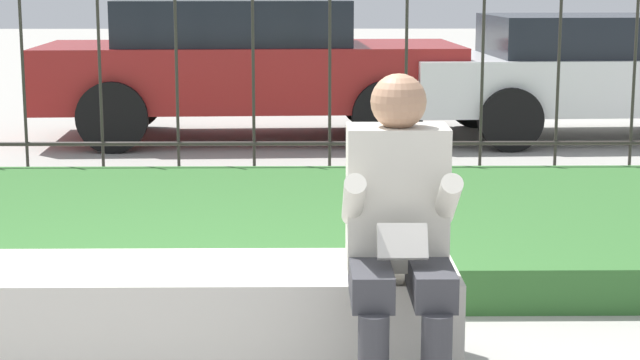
% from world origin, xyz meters
% --- Properties ---
extents(stone_bench, '(2.36, 0.59, 0.44)m').
position_xyz_m(stone_bench, '(0.12, 0.00, 0.20)').
color(stone_bench, beige).
rests_on(stone_bench, ground_plane).
extents(person_seated_reader, '(0.42, 0.73, 1.24)m').
position_xyz_m(person_seated_reader, '(1.04, -0.33, 0.67)').
color(person_seated_reader, black).
rests_on(person_seated_reader, ground_plane).
extents(grass_berm, '(8.98, 2.87, 0.23)m').
position_xyz_m(grass_berm, '(0.00, 2.13, 0.11)').
color(grass_berm, '#33662D').
rests_on(grass_berm, ground_plane).
extents(iron_fence, '(6.98, 0.03, 1.68)m').
position_xyz_m(iron_fence, '(0.00, 3.95, 0.88)').
color(iron_fence, '#332D28').
rests_on(iron_fence, ground_plane).
extents(car_parked_right, '(4.55, 2.00, 1.23)m').
position_xyz_m(car_parked_right, '(3.88, 6.53, 0.67)').
color(car_parked_right, silver).
rests_on(car_parked_right, ground_plane).
extents(car_parked_center, '(4.17, 1.98, 1.38)m').
position_xyz_m(car_parked_center, '(0.10, 6.48, 0.75)').
color(car_parked_center, maroon).
rests_on(car_parked_center, ground_plane).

